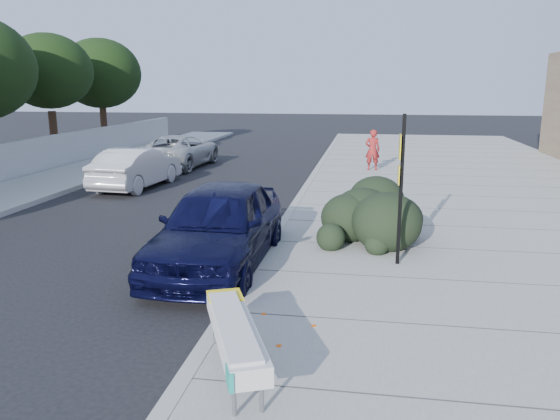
{
  "coord_description": "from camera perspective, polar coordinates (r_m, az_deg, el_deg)",
  "views": [
    {
      "loc": [
        2.1,
        -9.67,
        3.59
      ],
      "look_at": [
        0.29,
        1.45,
        1.0
      ],
      "focal_mm": 35.0,
      "sensor_mm": 36.0,
      "label": 1
    }
  ],
  "objects": [
    {
      "name": "pedestrian",
      "position": [
        22.86,
        9.64,
        6.22
      ],
      "size": [
        0.64,
        0.46,
        1.66
      ],
      "primitive_type": "imported",
      "rotation": [
        0.0,
        0.0,
        3.24
      ],
      "color": "maroon",
      "rests_on": "sidewalk_near"
    },
    {
      "name": "bike_rack",
      "position": [
        13.23,
        11.69,
        -0.12
      ],
      "size": [
        0.19,
        0.56,
        0.85
      ],
      "rotation": [
        0.0,
        0.0,
        -0.26
      ],
      "color": "black",
      "rests_on": "sidewalk_near"
    },
    {
      "name": "ground",
      "position": [
        10.53,
        -2.86,
        -7.01
      ],
      "size": [
        120.0,
        120.0,
        0.0
      ],
      "primitive_type": "plane",
      "color": "black",
      "rests_on": "ground"
    },
    {
      "name": "suv_silver",
      "position": [
        24.91,
        -10.47,
        6.11
      ],
      "size": [
        2.64,
        5.26,
        1.43
      ],
      "primitive_type": "imported",
      "rotation": [
        0.0,
        0.0,
        3.09
      ],
      "color": "#A9ADAF",
      "rests_on": "ground"
    },
    {
      "name": "tree_far_f",
      "position": [
        32.18,
        -18.26,
        13.38
      ],
      "size": [
        4.4,
        4.4,
        6.07
      ],
      "color": "#332114",
      "rests_on": "ground"
    },
    {
      "name": "wagon_silver",
      "position": [
        20.07,
        -14.72,
        4.29
      ],
      "size": [
        1.86,
        4.46,
        1.43
      ],
      "primitive_type": "imported",
      "rotation": [
        0.0,
        0.0,
        3.06
      ],
      "color": "#BCBCC1",
      "rests_on": "ground"
    },
    {
      "name": "hedge",
      "position": [
        13.09,
        9.32,
        0.54
      ],
      "size": [
        2.16,
        3.73,
        1.33
      ],
      "primitive_type": "ellipsoid",
      "rotation": [
        0.0,
        0.0,
        -0.11
      ],
      "color": "black",
      "rests_on": "sidewalk_near"
    },
    {
      "name": "sign_post",
      "position": [
        10.66,
        12.47,
        2.92
      ],
      "size": [
        0.1,
        0.34,
        2.92
      ],
      "rotation": [
        0.0,
        0.0,
        0.0
      ],
      "color": "black",
      "rests_on": "sidewalk_near"
    },
    {
      "name": "curb_far",
      "position": [
        18.15,
        -24.8,
        0.61
      ],
      "size": [
        0.22,
        50.0,
        0.17
      ],
      "primitive_type": "cube",
      "color": "#9E9E99",
      "rests_on": "ground"
    },
    {
      "name": "sidewalk_near",
      "position": [
        15.49,
        22.03,
        -1.13
      ],
      "size": [
        11.2,
        50.0,
        0.15
      ],
      "primitive_type": "cube",
      "color": "gray",
      "rests_on": "ground"
    },
    {
      "name": "bench",
      "position": [
        6.72,
        -4.73,
        -12.69
      ],
      "size": [
        1.28,
        2.27,
        0.68
      ],
      "rotation": [
        0.0,
        0.0,
        0.39
      ],
      "color": "gray",
      "rests_on": "sidewalk_near"
    },
    {
      "name": "tree_far_e",
      "position": [
        27.82,
        -23.07,
        13.17
      ],
      "size": [
        4.0,
        4.0,
        5.9
      ],
      "color": "#332114",
      "rests_on": "ground"
    },
    {
      "name": "sedan_navy",
      "position": [
        10.95,
        -6.44,
        -1.64
      ],
      "size": [
        2.06,
        5.01,
        1.7
      ],
      "primitive_type": "imported",
      "rotation": [
        0.0,
        0.0,
        -0.01
      ],
      "color": "black",
      "rests_on": "ground"
    },
    {
      "name": "curb_near",
      "position": [
        15.23,
        1.06,
        -0.36
      ],
      "size": [
        0.22,
        50.0,
        0.17
      ],
      "primitive_type": "cube",
      "color": "#9E9E99",
      "rests_on": "ground"
    }
  ]
}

